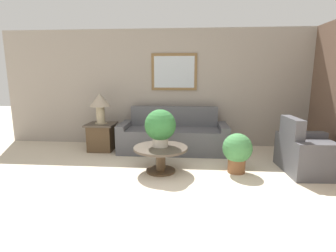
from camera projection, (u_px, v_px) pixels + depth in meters
ground_plane at (156, 222)px, 2.92m from camera, size 20.00×20.00×0.00m
wall_back at (175, 88)px, 5.94m from camera, size 7.94×0.09×2.60m
couch_main at (173, 137)px, 5.57m from camera, size 2.26×0.85×0.92m
armchair at (309, 154)px, 4.37m from camera, size 0.91×1.03×0.92m
coffee_table at (161, 154)px, 4.38m from camera, size 0.90×0.90×0.43m
side_table at (102, 137)px, 5.64m from camera, size 0.59×0.59×0.58m
table_lamp at (100, 103)px, 5.50m from camera, size 0.43×0.43×0.64m
potted_plant_on_table at (160, 126)px, 4.33m from camera, size 0.52×0.52×0.62m
potted_plant_floor at (237, 151)px, 4.33m from camera, size 0.49×0.49×0.67m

